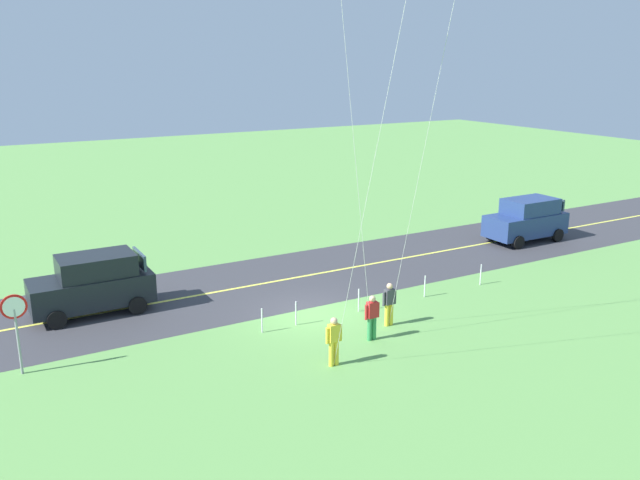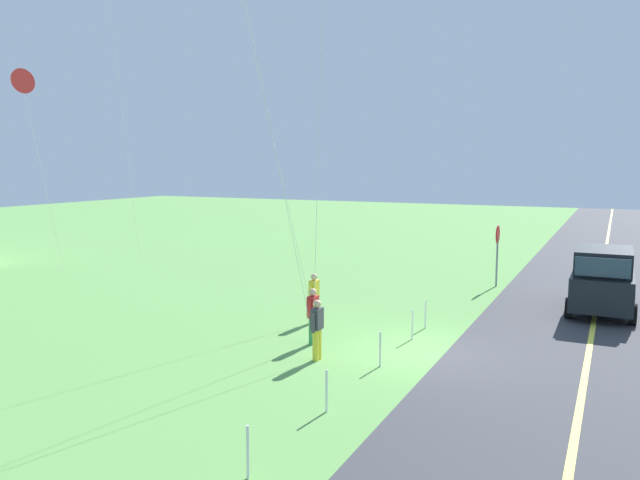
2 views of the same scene
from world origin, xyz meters
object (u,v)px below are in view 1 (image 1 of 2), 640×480
person_adult_companion (334,340)px  car_suv_foreground (93,283)px  stop_sign (15,319)px  person_child_watcher (389,303)px  person_adult_near (372,316)px  car_parked_west_far (527,219)px

person_adult_companion → car_suv_foreground: bearing=138.5°
car_suv_foreground → person_adult_companion: (-5.54, 8.30, -0.29)m
stop_sign → person_adult_companion: (-8.54, 4.23, -0.94)m
car_suv_foreground → person_child_watcher: car_suv_foreground is taller
car_suv_foreground → stop_sign: size_ratio=1.72×
car_suv_foreground → person_adult_near: 10.57m
car_parked_west_far → stop_sign: bearing=7.6°
car_suv_foreground → stop_sign: bearing=53.6°
stop_sign → person_child_watcher: bearing=168.3°
person_adult_companion → person_child_watcher: size_ratio=1.00×
person_adult_near → person_child_watcher: bearing=-75.3°
car_parked_west_far → person_adult_near: car_parked_west_far is taller
person_adult_near → car_suv_foreground: bearing=30.3°
car_suv_foreground → person_adult_companion: bearing=123.7°
car_parked_west_far → person_adult_near: bearing=24.7°
person_adult_companion → person_child_watcher: 3.80m
stop_sign → person_adult_near: bearing=163.2°
car_parked_west_far → stop_sign: size_ratio=1.72×
person_child_watcher → stop_sign: bearing=-94.7°
car_suv_foreground → car_parked_west_far: bearing=178.0°
person_adult_near → car_parked_west_far: bearing=-81.5°
car_parked_west_far → person_adult_near: size_ratio=2.75×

